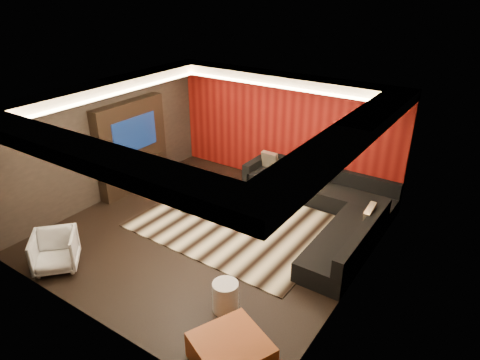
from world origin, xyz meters
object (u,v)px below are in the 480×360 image
Objects in this scene: white_side_table at (226,297)px; orange_ottoman at (231,352)px; coffee_table at (232,213)px; drum_stool at (187,201)px; sectional_sofa at (327,208)px; armchair at (55,251)px.

orange_ottoman is at bearing -50.48° from white_side_table.
coffee_table is 1.07m from drum_stool.
orange_ottoman is at bearing -83.43° from sectional_sofa.
armchair is at bearing 180.00° from orange_ottoman.
orange_ottoman is at bearing -46.57° from armchair.
white_side_table is at bearing 129.52° from orange_ottoman.
drum_stool is at bearing 31.68° from armchair.
coffee_table is 3.94m from orange_ottoman.
sectional_sofa reaches higher than armchair.
drum_stool is 3.34m from white_side_table.
coffee_table is 2.08m from sectional_sofa.
orange_ottoman is (2.24, -3.24, 0.10)m from coffee_table.
coffee_table is 2.41× the size of drum_stool.
white_side_table is 1.06m from orange_ottoman.
orange_ottoman is (3.26, -2.94, -0.03)m from drum_stool.
white_side_table is 3.30m from armchair.
armchair is (-3.87, 0.00, 0.14)m from orange_ottoman.
sectional_sofa is at bearing 5.77° from armchair.
sectional_sofa is (0.17, 3.55, 0.00)m from white_side_table.
drum_stool is 0.58× the size of armchair.
drum_stool is 3.10m from sectional_sofa.
white_side_table is at bearing -57.08° from coffee_table.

